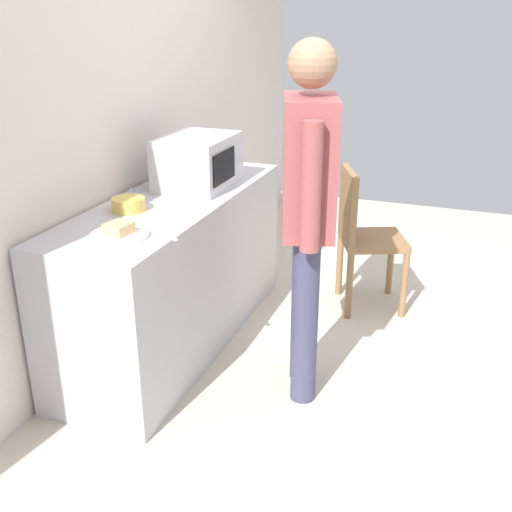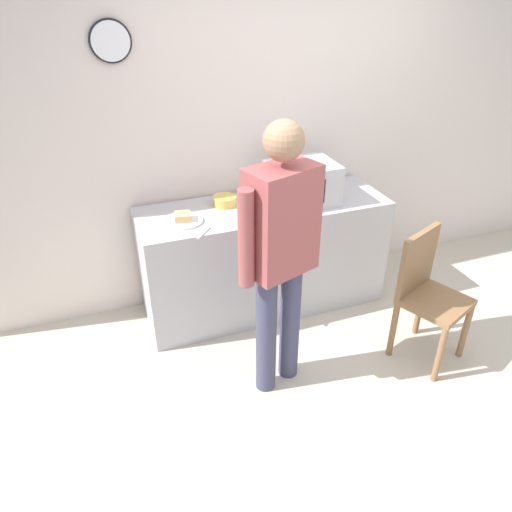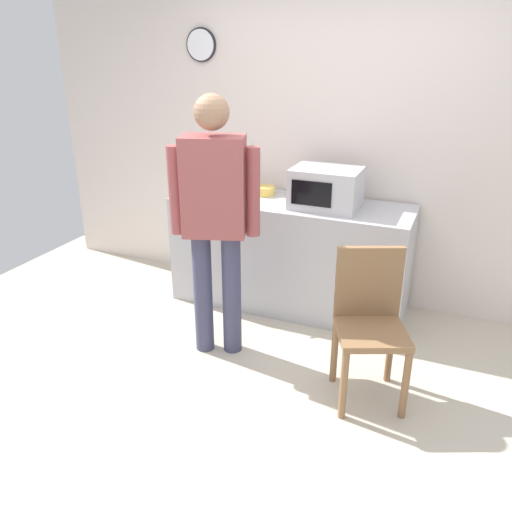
% 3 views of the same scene
% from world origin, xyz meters
% --- Properties ---
extents(ground_plane, '(6.00, 6.00, 0.00)m').
position_xyz_m(ground_plane, '(0.00, 0.00, 0.00)').
color(ground_plane, beige).
extents(back_wall, '(5.40, 0.13, 2.60)m').
position_xyz_m(back_wall, '(-0.00, 1.60, 1.30)').
color(back_wall, silver).
rests_on(back_wall, ground_plane).
extents(kitchen_counter, '(1.89, 0.62, 0.89)m').
position_xyz_m(kitchen_counter, '(-0.28, 1.22, 0.45)').
color(kitchen_counter, '#B7B7BC').
rests_on(kitchen_counter, ground_plane).
extents(microwave, '(0.50, 0.39, 0.30)m').
position_xyz_m(microwave, '(0.00, 1.19, 1.04)').
color(microwave, silver).
rests_on(microwave, kitchen_counter).
extents(sandwich_plate, '(0.27, 0.27, 0.07)m').
position_xyz_m(sandwich_plate, '(-0.91, 1.16, 0.91)').
color(sandwich_plate, white).
rests_on(sandwich_plate, kitchen_counter).
extents(salad_bowl, '(0.18, 0.18, 0.07)m').
position_xyz_m(salad_bowl, '(-0.56, 1.33, 0.93)').
color(salad_bowl, gold).
rests_on(salad_bowl, kitchen_counter).
extents(fork_utensil, '(0.13, 0.14, 0.01)m').
position_xyz_m(fork_utensil, '(-0.83, 0.95, 0.90)').
color(fork_utensil, silver).
rests_on(fork_utensil, kitchen_counter).
extents(spoon_utensil, '(0.17, 0.07, 0.01)m').
position_xyz_m(spoon_utensil, '(-0.27, 1.50, 0.90)').
color(spoon_utensil, silver).
rests_on(spoon_utensil, kitchen_counter).
extents(person_standing, '(0.56, 0.35, 1.77)m').
position_xyz_m(person_standing, '(-0.51, 0.37, 1.04)').
color(person_standing, '#3E3F5D').
rests_on(person_standing, ground_plane).
extents(wooden_chair, '(0.53, 0.53, 0.94)m').
position_xyz_m(wooden_chair, '(0.55, 0.29, 0.52)').
color(wooden_chair, olive).
rests_on(wooden_chair, ground_plane).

